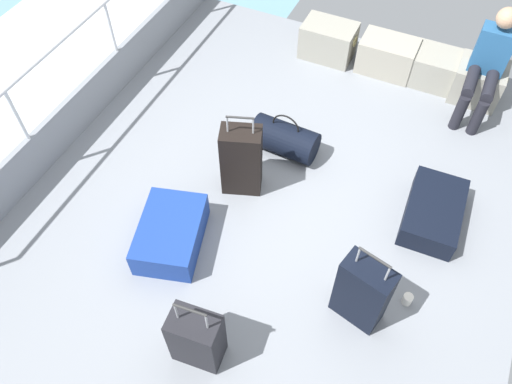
{
  "coord_description": "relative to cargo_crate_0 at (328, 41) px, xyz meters",
  "views": [
    {
      "loc": [
        1.01,
        -2.69,
        3.78
      ],
      "look_at": [
        -0.12,
        -0.25,
        0.25
      ],
      "focal_mm": 35.65,
      "sensor_mm": 36.0,
      "label": 1
    }
  ],
  "objects": [
    {
      "name": "ground_plane",
      "position": [
        0.3,
        -2.12,
        -0.23
      ],
      "size": [
        4.4,
        5.2,
        0.06
      ],
      "primitive_type": "cube",
      "color": "gray"
    },
    {
      "name": "gunwale_port",
      "position": [
        -1.87,
        -2.12,
        0.02
      ],
      "size": [
        0.06,
        5.2,
        0.45
      ],
      "primitive_type": "cube",
      "color": "gray",
      "rests_on": "ground_plane"
    },
    {
      "name": "railing_port",
      "position": [
        -1.87,
        -2.12,
        0.58
      ],
      "size": [
        0.04,
        4.2,
        1.02
      ],
      "color": "silver",
      "rests_on": "ground_plane"
    },
    {
      "name": "cargo_crate_0",
      "position": [
        0.0,
        0.0,
        0.0
      ],
      "size": [
        0.63,
        0.4,
        0.41
      ],
      "color": "gray",
      "rests_on": "ground_plane"
    },
    {
      "name": "cargo_crate_1",
      "position": [
        0.69,
        0.03,
        -0.01
      ],
      "size": [
        0.65,
        0.4,
        0.39
      ],
      "color": "#9E9989",
      "rests_on": "ground_plane"
    },
    {
      "name": "cargo_crate_2",
      "position": [
        1.25,
        0.06,
        -0.02
      ],
      "size": [
        0.6,
        0.43,
        0.36
      ],
      "color": "gray",
      "rests_on": "ground_plane"
    },
    {
      "name": "cargo_crate_3",
      "position": [
        1.69,
        -0.0,
        -0.0
      ],
      "size": [
        0.53,
        0.45,
        0.41
      ],
      "color": "gray",
      "rests_on": "ground_plane"
    },
    {
      "name": "passenger_seated",
      "position": [
        1.69,
        -0.19,
        0.38
      ],
      "size": [
        0.34,
        0.66,
        1.11
      ],
      "color": "#26598C",
      "rests_on": "ground_plane"
    },
    {
      "name": "suitcase_0",
      "position": [
        1.65,
        -1.82,
        -0.09
      ],
      "size": [
        0.49,
        0.78,
        0.23
      ],
      "color": "black",
      "rests_on": "ground_plane"
    },
    {
      "name": "suitcase_1",
      "position": [
        -0.33,
        -3.0,
        -0.07
      ],
      "size": [
        0.68,
        0.84,
        0.27
      ],
      "color": "navy",
      "rests_on": "ground_plane"
    },
    {
      "name": "suitcase_2",
      "position": [
        1.32,
        -2.95,
        0.14
      ],
      "size": [
        0.42,
        0.29,
        0.86
      ],
      "color": "black",
      "rests_on": "ground_plane"
    },
    {
      "name": "suitcase_3",
      "position": [
        -0.05,
        -2.18,
        0.16
      ],
      "size": [
        0.41,
        0.34,
        0.9
      ],
      "color": "black",
      "rests_on": "ground_plane"
    },
    {
      "name": "suitcase_4",
      "position": [
        0.36,
        -3.75,
        0.08
      ],
      "size": [
        0.38,
        0.27,
        0.77
      ],
      "color": "black",
      "rests_on": "ground_plane"
    },
    {
      "name": "duffel_bag",
      "position": [
        0.13,
        -1.6,
        -0.04
      ],
      "size": [
        0.65,
        0.36,
        0.47
      ],
      "color": "black",
      "rests_on": "ground_plane"
    },
    {
      "name": "paper_cup",
      "position": [
        1.66,
        -2.7,
        -0.15
      ],
      "size": [
        0.08,
        0.08,
        0.1
      ],
      "primitive_type": "cylinder",
      "color": "white",
      "rests_on": "ground_plane"
    }
  ]
}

